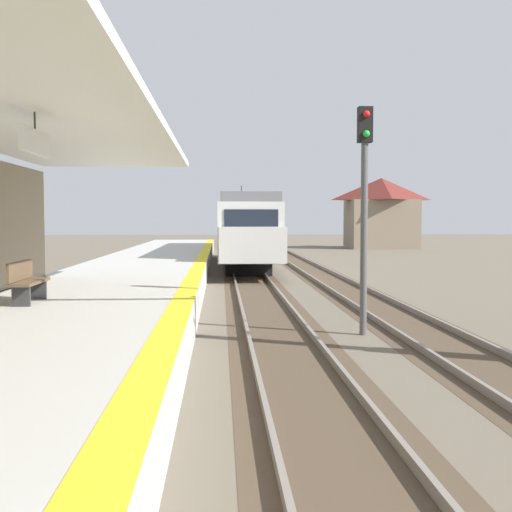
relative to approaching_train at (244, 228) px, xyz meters
The scene contains 7 objects.
station_platform 21.64m from the approaching_train, 101.78° to the right, with size 5.00×80.00×0.91m.
track_pair_nearest_platform 17.25m from the approaching_train, 90.02° to the right, with size 2.34×120.00×0.16m.
track_pair_middle 17.58m from the approaching_train, 78.78° to the right, with size 2.34×120.00×0.16m.
approaching_train is the anchor object (origin of this frame).
rail_signal_post 21.69m from the approaching_train, 84.84° to the right, with size 0.32×0.34×5.20m.
platform_bench 23.00m from the approaching_train, 103.66° to the right, with size 0.45×1.60×0.88m.
distant_trackside_house 25.39m from the approaching_train, 58.24° to the left, with size 6.60×5.28×6.40m.
Camera 1 is at (0.57, 1.15, 2.67)m, focal length 44.71 mm.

